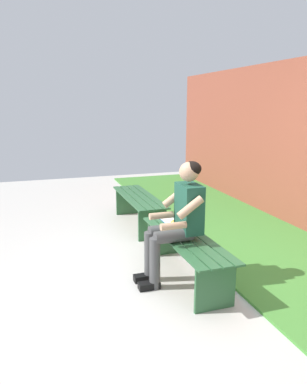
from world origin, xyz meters
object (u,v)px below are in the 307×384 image
Objects in this scene: bench_near at (186,247)px; apple at (174,223)px; bench_far at (139,204)px; person_seated at (178,217)px; book_open at (169,220)px.

bench_near is 19.84× the size of apple.
bench_far is (1.84, 0.00, -0.00)m from bench_near.
bench_near is 1.24× the size of person_seated.
apple is at bearing -0.00° from bench_near.
apple is (0.35, -0.00, 0.16)m from bench_near.
bench_near is at bearing 177.54° from book_open.
person_seated is at bearing 101.03° from bench_near.
book_open is at bearing -3.88° from apple.
person_seated reaches higher than bench_far.
bench_near is at bearing -180.00° from bench_far.
bench_far is at bearing 0.00° from apple.
person_seated is at bearing 164.54° from apple.
person_seated reaches higher than book_open.
person_seated is (-1.86, 0.10, 0.35)m from bench_far.
book_open is (0.56, -0.01, 0.13)m from bench_near.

